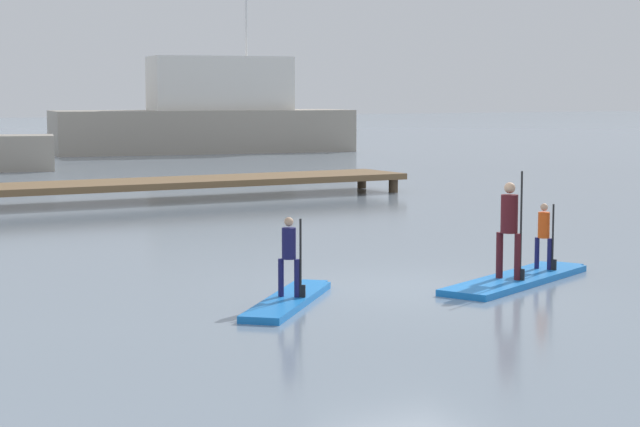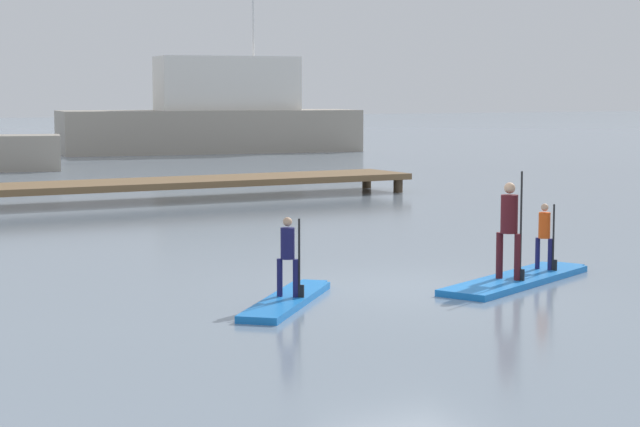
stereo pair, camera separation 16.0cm
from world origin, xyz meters
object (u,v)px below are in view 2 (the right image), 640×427
paddleboard_near (288,300)px  fishing_boat_white_large (215,117)px  paddleboard_far (518,280)px  paddler_adult (510,224)px  paddler_child_solo (288,252)px  paddler_child_front (545,233)px

paddleboard_near → fishing_boat_white_large: bearing=67.6°
paddleboard_far → fishing_boat_white_large: bearing=72.9°
paddler_adult → paddler_child_solo: bearing=175.6°
paddler_adult → fishing_boat_white_large: bearing=72.6°
paddler_child_solo → paddleboard_far: bearing=-2.0°
paddler_child_solo → paddleboard_near: bearing=136.3°
paddler_adult → fishing_boat_white_large: size_ratio=0.11×
paddleboard_near → paddler_child_front: 4.92m
paddler_child_solo → paddler_adult: bearing=-4.4°
paddler_child_solo → fishing_boat_white_large: (15.97, 38.76, 1.00)m
paddler_child_solo → paddleboard_far: size_ratio=0.31×
paddler_child_solo → paddler_child_front: size_ratio=1.05×
paddler_child_front → fishing_boat_white_large: size_ratio=0.07×
paddler_child_front → fishing_boat_white_large: fishing_boat_white_large is taller
paddler_child_front → paddler_child_solo: bearing=-177.3°
paddler_adult → fishing_boat_white_large: (12.25, 39.05, 0.78)m
paddleboard_near → paddler_child_front: bearing=2.6°
paddler_adult → paddleboard_far: bearing=25.7°
paddleboard_far → fishing_boat_white_large: 40.72m
paddleboard_near → paddler_child_solo: 0.69m
paddleboard_far → fishing_boat_white_large: size_ratio=0.24×
paddler_child_solo → fishing_boat_white_large: bearing=67.6°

